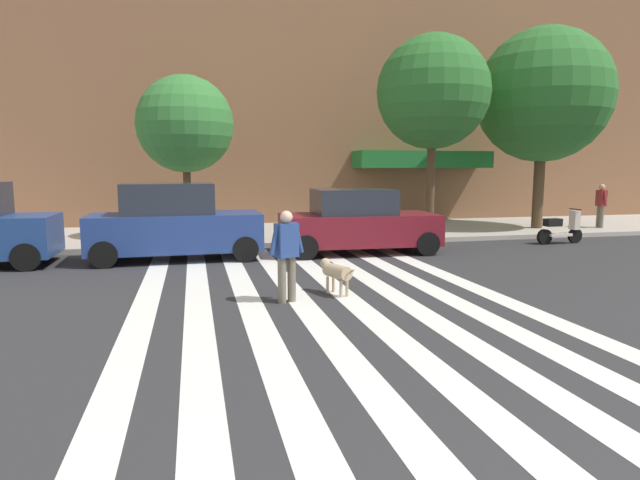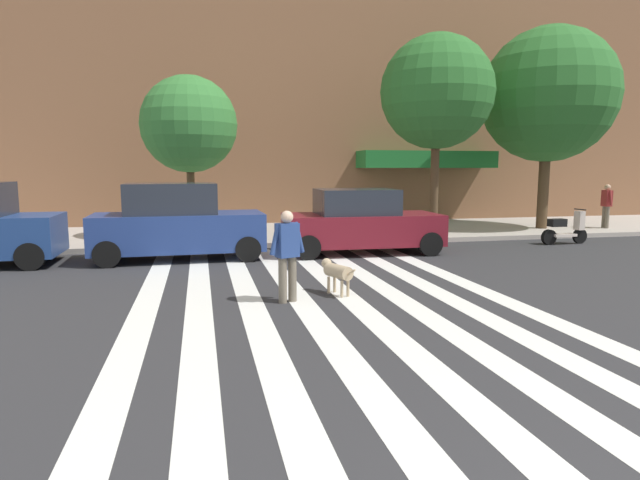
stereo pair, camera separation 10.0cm
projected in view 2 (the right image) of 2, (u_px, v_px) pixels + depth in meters
The scene contains 12 objects.
ground_plane at pixel (362, 305), 9.38m from camera, with size 160.00×160.00×0.00m, color #2B2B2D.
sidewalk_far at pixel (279, 233), 19.15m from camera, with size 80.00×6.00×0.15m, color #ACA298.
crosswalk_stripes at pixel (332, 306), 9.26m from camera, with size 6.75×13.63×0.01m.
parked_car_behind_first at pixel (177, 224), 13.97m from camera, with size 4.39×2.00×2.00m.
parked_car_third_in_line at pixel (360, 223), 15.07m from camera, with size 4.39×2.13×1.80m.
parked_scooter at pixel (565, 229), 16.85m from camera, with size 1.63×0.50×1.11m.
street_tree_nearest at pixel (189, 125), 16.95m from camera, with size 3.05×3.05×5.14m.
street_tree_middle at pixel (437, 92), 17.56m from camera, with size 3.72×3.72×6.58m.
street_tree_further at pixel (548, 95), 19.46m from camera, with size 4.85×4.85×7.31m.
pedestrian_dog_walker at pixel (287, 251), 9.44m from camera, with size 0.69×0.36×1.64m.
dog_on_leash at pixel (337, 271), 10.10m from camera, with size 0.50×0.98×0.65m.
pedestrian_bystander at pixel (607, 203), 20.05m from camera, with size 0.30×0.71×1.64m.
Camera 2 is at (-2.72, -1.65, 2.37)m, focal length 30.05 mm.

